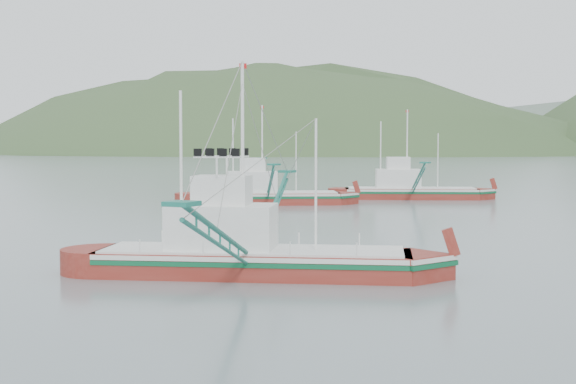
% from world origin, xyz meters
% --- Properties ---
extents(ground, '(1200.00, 1200.00, 0.00)m').
position_xyz_m(ground, '(0.00, 0.00, 0.00)').
color(ground, slate).
rests_on(ground, ground).
extents(main_boat, '(14.26, 24.30, 10.12)m').
position_xyz_m(main_boat, '(1.83, -1.90, 1.98)').
color(main_boat, maroon).
rests_on(main_boat, ground).
extents(bg_boat_left, '(15.84, 23.09, 10.06)m').
position_xyz_m(bg_boat_left, '(-15.55, 34.62, 2.10)').
color(bg_boat_left, maroon).
rests_on(bg_boat_left, ground).
extents(bg_boat_far, '(13.94, 23.59, 9.95)m').
position_xyz_m(bg_boat_far, '(-5.25, 47.34, 1.99)').
color(bg_boat_far, maroon).
rests_on(bg_boat_far, ground).
extents(headland_left, '(448.00, 308.00, 210.00)m').
position_xyz_m(headland_left, '(-180.00, 360.00, 0.00)').
color(headland_left, '#364F29').
rests_on(headland_left, ground).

